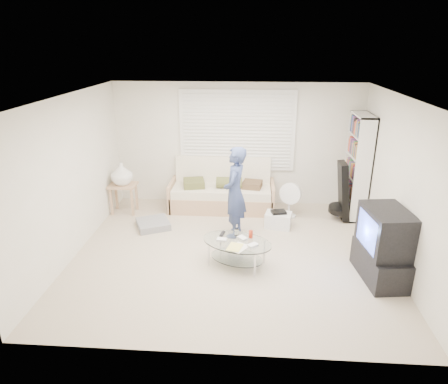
# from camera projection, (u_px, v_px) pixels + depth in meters

# --- Properties ---
(ground) EXTENTS (5.00, 5.00, 0.00)m
(ground) POSITION_uv_depth(u_px,v_px,m) (231.00, 253.00, 6.51)
(ground) COLOR tan
(ground) RESTS_ON ground
(room_shell) EXTENTS (5.02, 4.52, 2.51)m
(room_shell) POSITION_uv_depth(u_px,v_px,m) (233.00, 149.00, 6.37)
(room_shell) COLOR silver
(room_shell) RESTS_ON ground
(window_blinds) EXTENTS (2.32, 0.08, 1.62)m
(window_blinds) POSITION_uv_depth(u_px,v_px,m) (237.00, 131.00, 8.01)
(window_blinds) COLOR silver
(window_blinds) RESTS_ON ground
(futon_sofa) EXTENTS (2.10, 0.85, 1.03)m
(futon_sofa) POSITION_uv_depth(u_px,v_px,m) (222.00, 193.00, 8.15)
(futon_sofa) COLOR tan
(futon_sofa) RESTS_ON ground
(grey_floor_pillow) EXTENTS (0.74, 0.74, 0.13)m
(grey_floor_pillow) POSITION_uv_depth(u_px,v_px,m) (153.00, 224.00, 7.39)
(grey_floor_pillow) COLOR slate
(grey_floor_pillow) RESTS_ON ground
(side_table) EXTENTS (0.52, 0.42, 1.04)m
(side_table) POSITION_uv_depth(u_px,v_px,m) (122.00, 176.00, 7.80)
(side_table) COLOR tan
(side_table) RESTS_ON ground
(bookshelf) EXTENTS (0.31, 0.84, 1.99)m
(bookshelf) POSITION_uv_depth(u_px,v_px,m) (357.00, 167.00, 7.60)
(bookshelf) COLOR white
(bookshelf) RESTS_ON ground
(guitar_case) EXTENTS (0.40, 0.41, 1.13)m
(guitar_case) POSITION_uv_depth(u_px,v_px,m) (342.00, 195.00, 7.56)
(guitar_case) COLOR black
(guitar_case) RESTS_ON ground
(floor_fan) EXTENTS (0.43, 0.29, 0.70)m
(floor_fan) POSITION_uv_depth(u_px,v_px,m) (289.00, 197.00, 7.72)
(floor_fan) COLOR white
(floor_fan) RESTS_ON ground
(storage_bin) EXTENTS (0.52, 0.41, 0.33)m
(storage_bin) POSITION_uv_depth(u_px,v_px,m) (278.00, 220.00, 7.37)
(storage_bin) COLOR white
(storage_bin) RESTS_ON ground
(tv_unit) EXTENTS (0.64, 1.04, 1.07)m
(tv_unit) POSITION_uv_depth(u_px,v_px,m) (383.00, 246.00, 5.66)
(tv_unit) COLOR black
(tv_unit) RESTS_ON ground
(coffee_table) EXTENTS (1.25, 1.02, 0.52)m
(coffee_table) POSITION_uv_depth(u_px,v_px,m) (237.00, 246.00, 6.06)
(coffee_table) COLOR silver
(coffee_table) RESTS_ON ground
(standing_person) EXTENTS (0.49, 0.65, 1.61)m
(standing_person) POSITION_uv_depth(u_px,v_px,m) (235.00, 193.00, 6.83)
(standing_person) COLOR #30496D
(standing_person) RESTS_ON ground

